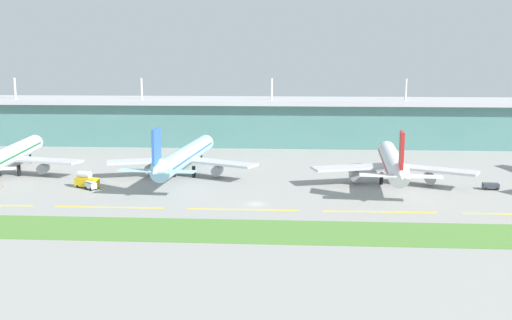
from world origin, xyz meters
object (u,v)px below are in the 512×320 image
(airliner_far_middle, at_px, (393,163))
(pushback_tug, at_px, (491,186))
(airliner_near_middle, at_px, (185,156))
(fuel_truck, at_px, (86,180))
(baggage_cart, at_px, (91,185))
(safety_cone_nose_front, at_px, (3,186))
(airliner_nearest, at_px, (9,156))

(airliner_far_middle, height_order, pushback_tug, airliner_far_middle)
(airliner_near_middle, bearing_deg, fuel_truck, -143.58)
(pushback_tug, bearing_deg, baggage_cart, -176.13)
(fuel_truck, distance_m, safety_cone_nose_front, 24.75)
(airliner_nearest, height_order, baggage_cart, airliner_nearest)
(airliner_nearest, height_order, airliner_near_middle, same)
(baggage_cart, bearing_deg, airliner_nearest, 150.40)
(airliner_near_middle, relative_size, airliner_far_middle, 1.16)
(airliner_far_middle, height_order, safety_cone_nose_front, airliner_far_middle)
(airliner_nearest, distance_m, airliner_near_middle, 56.68)
(airliner_far_middle, height_order, baggage_cart, airliner_far_middle)
(airliner_nearest, height_order, safety_cone_nose_front, airliner_nearest)
(airliner_far_middle, xyz_separation_m, pushback_tug, (27.18, -6.17, -5.34))
(fuel_truck, relative_size, safety_cone_nose_front, 10.94)
(fuel_truck, bearing_deg, airliner_near_middle, 36.42)
(baggage_cart, bearing_deg, fuel_truck, 131.68)
(airliner_nearest, relative_size, baggage_cart, 16.57)
(fuel_truck, bearing_deg, safety_cone_nose_front, -177.69)
(pushback_tug, bearing_deg, fuel_truck, -177.32)
(baggage_cart, bearing_deg, safety_cone_nose_front, 177.22)
(airliner_near_middle, height_order, airliner_far_middle, same)
(baggage_cart, bearing_deg, airliner_near_middle, 41.96)
(airliner_near_middle, distance_m, safety_cone_nose_front, 54.36)
(airliner_far_middle, height_order, fuel_truck, airliner_far_middle)
(airliner_nearest, xyz_separation_m, baggage_cart, (33.10, -18.80, -5.19))
(airliner_far_middle, bearing_deg, pushback_tug, -12.79)
(airliner_nearest, xyz_separation_m, airliner_near_middle, (56.64, 2.36, 0.00))
(pushback_tug, relative_size, fuel_truck, 0.59)
(airliner_far_middle, distance_m, baggage_cart, 89.12)
(airliner_nearest, distance_m, baggage_cart, 38.42)
(pushback_tug, height_order, safety_cone_nose_front, pushback_tug)
(airliner_near_middle, height_order, pushback_tug, airliner_near_middle)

